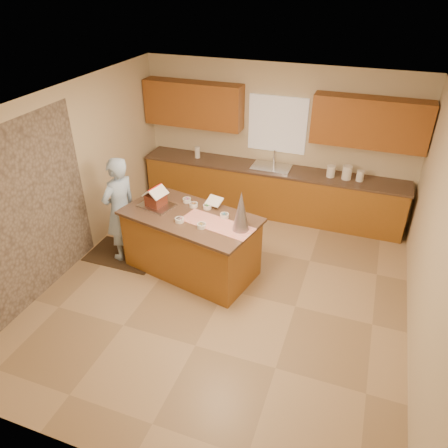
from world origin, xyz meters
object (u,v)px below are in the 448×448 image
Objects in this scene: tinsel_tree at (241,211)px; gingerbread_house at (156,198)px; boy at (120,210)px; island_base at (191,244)px.

gingerbread_house is (-1.40, 0.21, -0.15)m from tinsel_tree.
boy is at bearing 177.16° from tinsel_tree.
boy reaches higher than tinsel_tree.
gingerbread_house is at bearing 171.61° from tinsel_tree.
gingerbread_house is at bearing 117.47° from boy.
island_base is at bearing -7.50° from gingerbread_house.
boy is (-1.16, -0.03, 0.40)m from island_base.
tinsel_tree reaches higher than island_base.
boy reaches higher than gingerbread_house.
tinsel_tree is (0.82, -0.13, 0.80)m from island_base.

